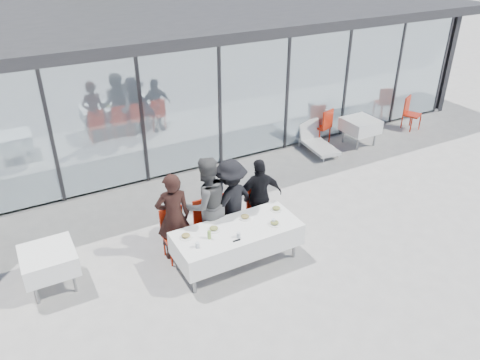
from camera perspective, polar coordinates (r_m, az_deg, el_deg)
name	(u,v)px	position (r m, az deg, el deg)	size (l,w,h in m)	color
ground	(269,264)	(8.68, 3.54, -10.17)	(90.00, 90.00, 0.00)	#A29E99
pavilion	(188,43)	(15.31, -6.35, 16.21)	(14.80, 8.80, 3.44)	gray
dining_table	(237,239)	(8.37, -0.35, -7.15)	(2.26, 0.96, 0.75)	white
diner_a	(173,217)	(8.44, -8.12, -4.46)	(0.63, 0.63, 1.73)	black
diner_chair_a	(174,231)	(8.64, -8.03, -6.19)	(0.44, 0.44, 0.97)	red
diner_b	(206,204)	(8.61, -4.11, -2.96)	(0.91, 0.91, 1.87)	#525252
diner_chair_b	(207,222)	(8.84, -4.08, -5.07)	(0.44, 0.44, 0.97)	red
diner_c	(231,201)	(8.83, -1.15, -2.62)	(1.10, 1.10, 1.70)	black
diner_chair_c	(230,215)	(9.02, -1.20, -4.23)	(0.44, 0.44, 0.97)	red
diner_d	(260,196)	(9.14, 2.42, -1.95)	(0.92, 0.92, 1.57)	black
diner_chair_d	(259,206)	(9.28, 2.31, -3.19)	(0.44, 0.44, 0.97)	red
plate_a	(186,236)	(8.08, -6.62, -6.80)	(0.23, 0.23, 0.07)	white
plate_b	(214,229)	(8.22, -3.21, -5.94)	(0.23, 0.23, 0.07)	white
plate_c	(245,217)	(8.51, 0.62, -4.52)	(0.23, 0.23, 0.07)	white
plate_d	(276,209)	(8.77, 4.44, -3.50)	(0.23, 0.23, 0.07)	white
plate_extra	(275,223)	(8.37, 4.23, -5.27)	(0.23, 0.23, 0.07)	white
juice_bottle	(209,235)	(7.99, -3.77, -6.69)	(0.06, 0.06, 0.15)	#81AC47
drinking_glasses	(237,234)	(8.04, -0.32, -6.55)	(1.54, 0.15, 0.10)	silver
folded_eyeglasses	(237,240)	(7.96, -0.41, -7.37)	(0.14, 0.03, 0.01)	black
spare_table_left	(49,261)	(8.47, -22.29, -9.08)	(0.86, 0.86, 0.74)	white
spare_table_right	(360,126)	(13.39, 14.45, 6.45)	(0.86, 0.86, 0.74)	white
spare_chair_a	(410,111)	(14.93, 19.98, 7.87)	(0.59, 0.59, 0.97)	red
spare_chair_b	(324,124)	(13.30, 10.21, 6.69)	(0.55, 0.55, 0.97)	red
lounger	(316,141)	(12.90, 9.24, 4.71)	(0.74, 1.39, 0.72)	silver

